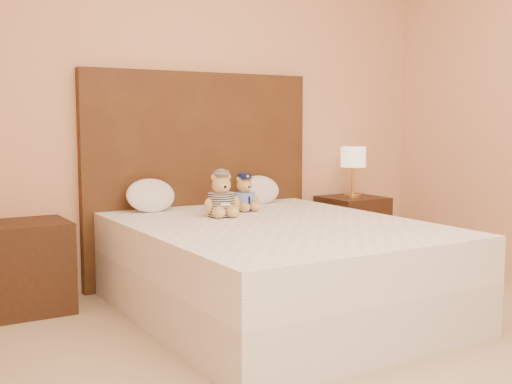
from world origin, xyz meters
TOP-DOWN VIEW (x-y plane):
  - ground at (0.00, 0.00)m, footprint 4.00×4.50m
  - bed at (0.00, 1.20)m, footprint 1.60×2.00m
  - headboard at (0.00, 2.21)m, footprint 1.75×0.08m
  - nightstand_left at (-1.25, 2.00)m, footprint 0.45×0.45m
  - nightstand_right at (1.25, 2.00)m, footprint 0.45×0.45m
  - lamp at (1.25, 2.00)m, footprint 0.20×0.20m
  - teddy_police at (0.11, 1.75)m, footprint 0.22×0.21m
  - teddy_prisoner at (-0.15, 1.60)m, footprint 0.28×0.27m
  - pillow_left at (-0.46, 2.03)m, footprint 0.34×0.22m
  - pillow_right at (0.40, 2.03)m, footprint 0.32×0.20m

SIDE VIEW (x-z plane):
  - ground at x=0.00m, z-range 0.00..0.00m
  - nightstand_left at x=-1.25m, z-range 0.00..0.55m
  - nightstand_right at x=1.25m, z-range 0.00..0.55m
  - bed at x=0.00m, z-range 0.00..0.55m
  - pillow_right at x=0.40m, z-range 0.55..0.77m
  - pillow_left at x=-0.46m, z-range 0.55..0.79m
  - teddy_police at x=0.11m, z-range 0.55..0.80m
  - teddy_prisoner at x=-0.15m, z-range 0.55..0.83m
  - headboard at x=0.00m, z-range 0.00..1.50m
  - lamp at x=1.25m, z-range 0.65..1.05m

